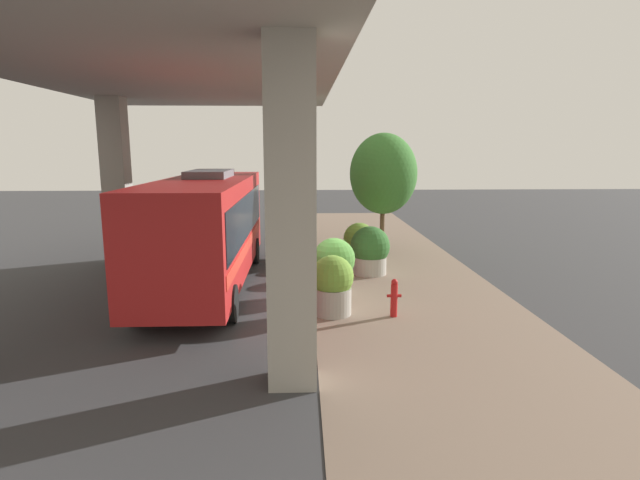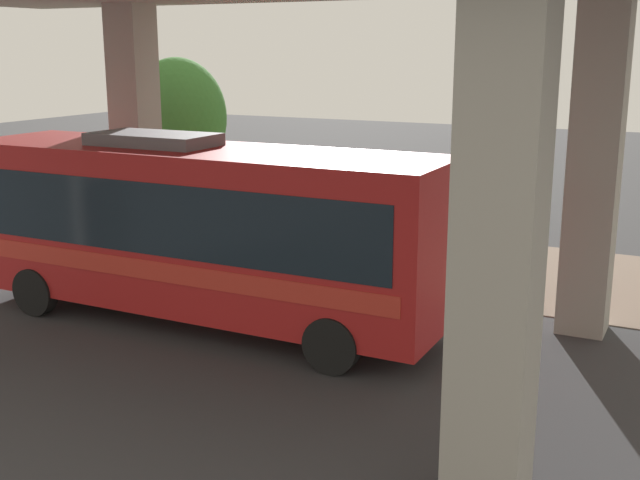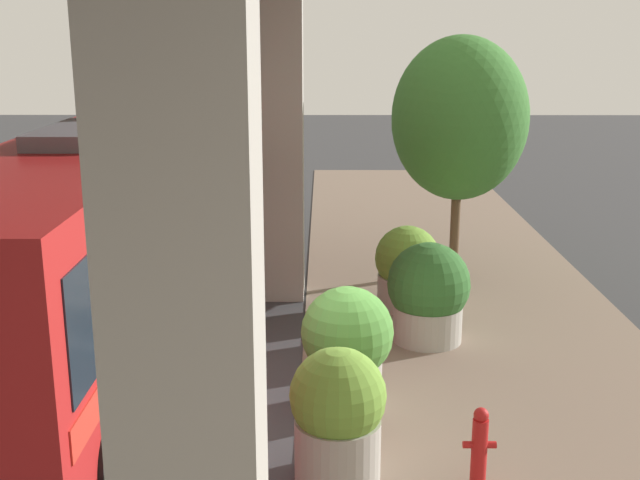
{
  "view_description": "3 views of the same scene",
  "coord_description": "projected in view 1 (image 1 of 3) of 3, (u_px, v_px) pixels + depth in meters",
  "views": [
    {
      "loc": [
        0.32,
        14.43,
        4.46
      ],
      "look_at": [
        -0.32,
        -2.19,
        1.4
      ],
      "focal_mm": 28.0,
      "sensor_mm": 36.0,
      "label": 1
    },
    {
      "loc": [
        16.05,
        7.48,
        5.38
      ],
      "look_at": [
        -0.05,
        -0.62,
        1.04
      ],
      "focal_mm": 45.0,
      "sensor_mm": 36.0,
      "label": 2
    },
    {
      "loc": [
        -0.34,
        10.04,
        5.24
      ],
      "look_at": [
        -0.29,
        -2.52,
        1.91
      ],
      "focal_mm": 45.0,
      "sensor_mm": 36.0,
      "label": 3
    }
  ],
  "objects": [
    {
      "name": "planter_back",
      "position": [
        334.0,
        265.0,
        15.29
      ],
      "size": [
        1.3,
        1.3,
        1.78
      ],
      "color": "#9E998E",
      "rests_on": "ground"
    },
    {
      "name": "planter_front",
      "position": [
        332.0,
        285.0,
        13.45
      ],
      "size": [
        1.15,
        1.15,
        1.65
      ],
      "color": "#9E998E",
      "rests_on": "ground"
    },
    {
      "name": "overpass",
      "position": [
        167.0,
        87.0,
        13.74
      ],
      "size": [
        9.4,
        18.78,
        6.99
      ],
      "color": "#9E998E",
      "rests_on": "ground"
    },
    {
      "name": "bus",
      "position": [
        206.0,
        225.0,
        16.05
      ],
      "size": [
        2.74,
        10.04,
        3.74
      ],
      "color": "#B21E1E",
      "rests_on": "ground"
    },
    {
      "name": "ground_plane",
      "position": [
        312.0,
        299.0,
        15.0
      ],
      "size": [
        80.0,
        80.0,
        0.0
      ],
      "primitive_type": "plane",
      "color": "#38383A",
      "rests_on": "ground"
    },
    {
      "name": "sidewalk_strip",
      "position": [
        411.0,
        298.0,
        15.11
      ],
      "size": [
        6.0,
        40.0,
        0.02
      ],
      "color": "#7A6656",
      "rests_on": "ground"
    },
    {
      "name": "fire_hydrant",
      "position": [
        394.0,
        298.0,
        13.29
      ],
      "size": [
        0.39,
        0.19,
        1.06
      ],
      "color": "#B21919",
      "rests_on": "ground"
    },
    {
      "name": "street_tree_near",
      "position": [
        383.0,
        174.0,
        21.26
      ],
      "size": [
        2.87,
        2.87,
        5.12
      ],
      "color": "brown",
      "rests_on": "ground"
    },
    {
      "name": "planter_extra",
      "position": [
        370.0,
        251.0,
        17.79
      ],
      "size": [
        1.41,
        1.41,
        1.75
      ],
      "color": "#9E998E",
      "rests_on": "ground"
    },
    {
      "name": "planter_middle",
      "position": [
        359.0,
        244.0,
        19.46
      ],
      "size": [
        1.24,
        1.24,
        1.62
      ],
      "color": "#9E998E",
      "rests_on": "ground"
    }
  ]
}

